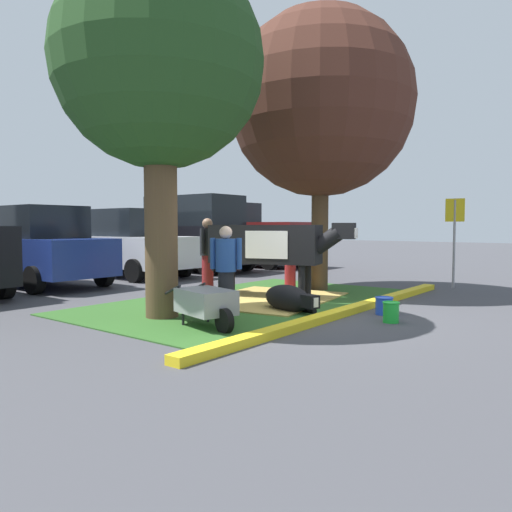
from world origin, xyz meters
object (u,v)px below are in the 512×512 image
bucket_green (391,312)px  hatchback_white (128,244)px  person_handler (208,253)px  wheelbarrow (207,302)px  shade_tree_left (159,66)px  cow_holstein (270,245)px  shade_tree_right (321,104)px  pickup_truck_maroon (246,237)px  sedan_blue (39,247)px  bucket_blue (384,305)px  person_visitor_far (290,256)px  calf_lying (289,299)px  parking_sign (455,225)px  suv_dark_grey (194,233)px  person_visitor_near (226,269)px

bucket_green → hatchback_white: hatchback_white is taller
person_handler → wheelbarrow: bearing=-136.6°
shade_tree_left → wheelbarrow: (-0.14, -1.15, -3.71)m
cow_holstein → hatchback_white: hatchback_white is taller
shade_tree_right → wheelbarrow: bearing=-169.7°
pickup_truck_maroon → sedan_blue: bearing=179.2°
bucket_blue → sedan_blue: 8.77m
sedan_blue → pickup_truck_maroon: size_ratio=0.81×
shade_tree_left → person_handler: (2.58, 1.42, -3.19)m
person_visitor_far → sedan_blue: sedan_blue is taller
hatchback_white → shade_tree_left: bearing=-123.0°
person_visitor_far → wheelbarrow: 4.48m
sedan_blue → hatchback_white: same height
person_visitor_far → calf_lying: bearing=-146.5°
calf_lying → person_handler: size_ratio=0.79×
person_handler → bucket_green: 4.68m
parking_sign → suv_dark_grey: size_ratio=0.48×
wheelbarrow → person_handler: bearing=43.4°
bucket_green → bucket_blue: size_ratio=1.05×
wheelbarrow → bucket_blue: 3.16m
calf_lying → bucket_green: size_ratio=4.04×
cow_holstein → wheelbarrow: bearing=-161.2°
person_visitor_far → parking_sign: (2.90, -2.87, 0.72)m
bucket_blue → suv_dark_grey: 9.31m
shade_tree_left → person_visitor_near: bearing=-54.9°
shade_tree_right → person_handler: bearing=139.8°
calf_lying → bucket_blue: 1.65m
wheelbarrow → bucket_blue: size_ratio=5.13×
cow_holstein → suv_dark_grey: bearing=58.6°
shade_tree_left → person_visitor_far: size_ratio=3.81×
bucket_blue → pickup_truck_maroon: pickup_truck_maroon is taller
sedan_blue → cow_holstein: bearing=-73.0°
bucket_green → sedan_blue: bearing=96.1°
cow_holstein → calf_lying: cow_holstein is taller
person_visitor_near → shade_tree_left: bearing=125.1°
parking_sign → bucket_blue: (-4.45, -0.13, -1.39)m
shade_tree_left → person_visitor_near: (0.61, -0.87, -3.29)m
person_handler → person_visitor_near: 3.02m
parking_sign → sedan_blue: (-6.01, 8.46, -0.56)m
shade_tree_right → person_visitor_near: 5.35m
wheelbarrow → bucket_green: (2.10, -2.00, -0.21)m
shade_tree_right → suv_dark_grey: 6.91m
cow_holstein → sedan_blue: (-1.82, 5.95, -0.14)m
cow_holstein → calf_lying: bearing=-131.6°
shade_tree_right → pickup_truck_maroon: 8.19m
calf_lying → parking_sign: 5.58m
person_visitor_far → wheelbarrow: size_ratio=0.95×
shade_tree_right → hatchback_white: shade_tree_right is taller
shade_tree_right → shade_tree_left: bearing=176.4°
calf_lying → cow_holstein: bearing=48.4°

